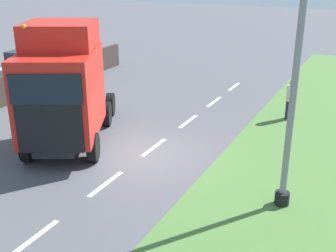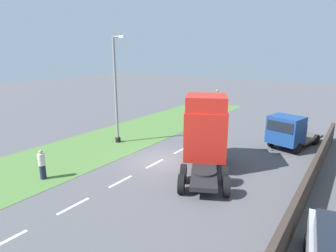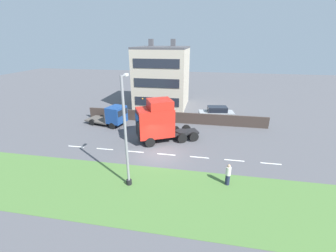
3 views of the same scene
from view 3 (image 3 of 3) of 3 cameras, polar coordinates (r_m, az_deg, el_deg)
The scene contains 10 objects.
ground_plane at distance 22.12m, azimuth -2.21°, elevation -7.07°, with size 120.00×120.00×0.00m, color #515156.
grass_verge at distance 17.23m, azimuth -6.67°, elevation -16.34°, with size 7.00×44.00×0.01m.
lane_markings at distance 21.99m, azimuth -0.41°, elevation -7.23°, with size 0.16×21.00×0.00m.
boundary_wall at distance 29.96m, azimuth 1.47°, elevation 2.20°, with size 0.25×24.00×1.45m.
building_block at distance 37.00m, azimuth -1.43°, elevation 12.23°, with size 8.62×7.85×10.53m.
lorry_cab at distance 23.89m, azimuth -2.68°, elevation 1.24°, with size 5.19×6.88×4.78m.
flatbed_truck at distance 29.45m, azimuth -13.63°, elevation 2.57°, with size 3.44×5.74×2.59m.
parked_car at distance 31.26m, azimuth 12.15°, elevation 3.02°, with size 2.44×4.84×2.01m.
lamp_post at distance 16.32m, azimuth -10.58°, elevation -3.42°, with size 1.33×0.42×8.31m.
pedestrian at distance 17.98m, azimuth 14.99°, elevation -11.86°, with size 0.39×0.39×1.77m.
Camera 3 is at (-19.00, -4.32, 10.46)m, focal length 24.00 mm.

